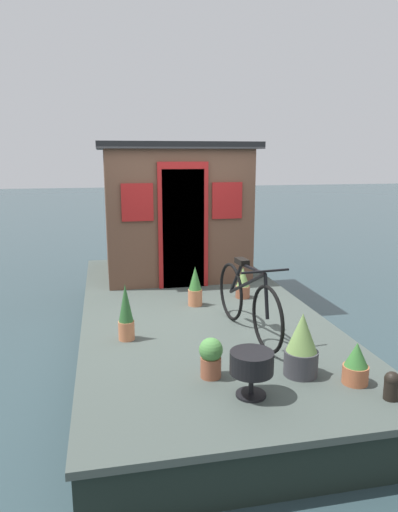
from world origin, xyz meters
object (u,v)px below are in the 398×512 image
object	(u,v)px
potted_plant_succulent	(356,364)
houseboat_cabin	(173,208)
potted_plant_thyme	(302,346)
charcoal_grill	(252,364)
bicycle	(248,301)
potted_plant_mint	(195,287)
potted_plant_basil	(243,283)
potted_plant_fern	(126,313)
potted_plant_ivy	(211,357)
mooring_bollard	(392,385)

from	to	relation	value
potted_plant_succulent	houseboat_cabin	bearing A→B (deg)	12.51
potted_plant_thyme	charcoal_grill	distance (m)	0.60
houseboat_cabin	bicycle	xyz separation A→B (m)	(-2.89, -0.36, -0.67)
potted_plant_mint	charcoal_grill	bearing A→B (deg)	179.81
potted_plant_succulent	potted_plant_basil	bearing A→B (deg)	5.09
potted_plant_mint	potted_plant_fern	bearing A→B (deg)	136.33
potted_plant_fern	charcoal_grill	size ratio (longest dim) A/B	1.61
bicycle	potted_plant_succulent	size ratio (longest dim) A/B	4.50
houseboat_cabin	bicycle	size ratio (longest dim) A/B	1.42
potted_plant_ivy	potted_plant_mint	world-z (taller)	potted_plant_mint
potted_plant_mint	potted_plant_succulent	bearing A→B (deg)	-158.36
potted_plant_basil	mooring_bollard	bearing A→B (deg)	-172.64
bicycle	potted_plant_ivy	size ratio (longest dim) A/B	4.59
houseboat_cabin	potted_plant_ivy	bearing A→B (deg)	176.18
potted_plant_ivy	potted_plant_basil	distance (m)	2.35
potted_plant_mint	mooring_bollard	world-z (taller)	potted_plant_mint
bicycle	potted_plant_mint	world-z (taller)	bicycle
potted_plant_succulent	mooring_bollard	world-z (taller)	potted_plant_succulent
potted_plant_succulent	potted_plant_fern	xyz separation A→B (m)	(1.36, 1.84, 0.11)
houseboat_cabin	potted_plant_ivy	size ratio (longest dim) A/B	6.55
potted_plant_mint	charcoal_grill	distance (m)	2.35
houseboat_cabin	potted_plant_mint	size ratio (longest dim) A/B	4.57
houseboat_cabin	potted_plant_fern	distance (m)	3.03
potted_plant_mint	charcoal_grill	xyz separation A→B (m)	(-2.35, 0.01, 0.03)
bicycle	potted_plant_thyme	world-z (taller)	bicycle
bicycle	charcoal_grill	xyz separation A→B (m)	(-1.27, 0.37, -0.10)
potted_plant_ivy	houseboat_cabin	bearing A→B (deg)	-3.82
potted_plant_succulent	potted_plant_basil	distance (m)	2.52
potted_plant_basil	potted_plant_fern	xyz separation A→B (m)	(-1.16, 1.62, 0.09)
bicycle	mooring_bollard	distance (m)	1.72
potted_plant_ivy	potted_plant_thyme	distance (m)	0.80
charcoal_grill	mooring_bollard	distance (m)	1.11
potted_plant_ivy	potted_plant_thyme	world-z (taller)	potted_plant_thyme
potted_plant_ivy	potted_plant_mint	size ratio (longest dim) A/B	0.70
bicycle	potted_plant_fern	distance (m)	1.29
bicycle	potted_plant_mint	bearing A→B (deg)	18.54
potted_plant_succulent	mooring_bollard	xyz separation A→B (m)	(-0.30, -0.14, -0.05)
bicycle	potted_plant_mint	distance (m)	1.14
potted_plant_ivy	mooring_bollard	distance (m)	1.47
potted_plant_succulent	potted_plant_basil	world-z (taller)	potted_plant_basil
potted_plant_mint	mooring_bollard	size ratio (longest dim) A/B	2.21
potted_plant_thyme	potted_plant_fern	xyz separation A→B (m)	(1.12, 1.45, 0.02)
charcoal_grill	potted_plant_succulent	bearing A→B (deg)	-88.55
houseboat_cabin	potted_plant_fern	world-z (taller)	houseboat_cabin
potted_plant_basil	mooring_bollard	world-z (taller)	potted_plant_basil
potted_plant_basil	potted_plant_mint	xyz separation A→B (m)	(-0.19, 0.70, 0.04)
potted_plant_basil	charcoal_grill	xyz separation A→B (m)	(-2.54, 0.70, 0.07)
potted_plant_ivy	mooring_bollard	xyz separation A→B (m)	(-0.66, -1.31, -0.07)
potted_plant_basil	potted_plant_mint	world-z (taller)	potted_plant_mint
houseboat_cabin	potted_plant_fern	size ratio (longest dim) A/B	3.88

